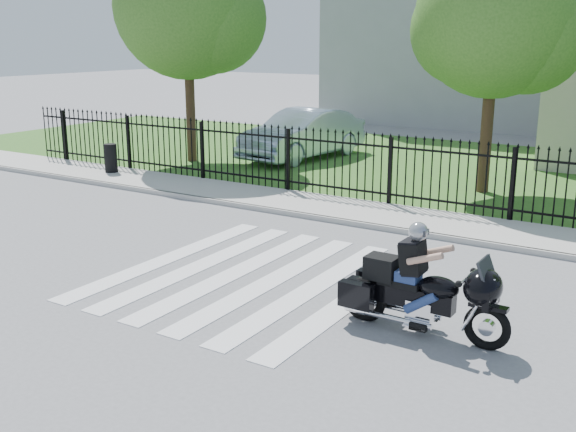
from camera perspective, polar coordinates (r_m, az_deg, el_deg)
The scene contains 12 objects.
ground at distance 12.21m, azimuth -2.92°, elevation -5.14°, with size 120.00×120.00×0.00m, color slate.
crosswalk at distance 12.21m, azimuth -2.92°, elevation -5.12°, with size 5.00×5.50×0.01m, color silver, non-canonical shape.
sidewalk at distance 16.36m, azimuth 7.11°, elevation 0.18°, with size 40.00×2.00×0.12m, color #ADAAA3.
curb at distance 15.49m, azimuth 5.54°, elevation -0.61°, with size 40.00×0.12×0.12m, color #ADAAA3.
grass_strip at distance 22.77m, azimuth 14.60°, elevation 3.85°, with size 40.00×12.00×0.02m, color #336021.
iron_fence at distance 17.06m, azimuth 8.62°, elevation 3.64°, with size 26.00×0.04×1.80m.
tree_left at distance 23.43m, azimuth -8.57°, elevation 17.15°, with size 4.80×4.80×7.58m.
tree_mid at distance 19.09m, azimuth 17.13°, elevation 15.71°, with size 4.20×4.20×6.78m.
building_tall at distance 36.72m, azimuth 17.56°, elevation 17.07°, with size 15.00×10.00×12.00m, color gray.
motorcycle_rider at distance 9.93m, azimuth 11.01°, elevation -5.95°, with size 2.56×0.77×1.69m.
parked_car at distance 23.89m, azimuth 1.27°, elevation 6.94°, with size 1.82×5.23×1.72m, color #A3B8CD.
litter_bin at distance 21.66m, azimuth -14.78°, elevation 4.77°, with size 0.39×0.39×0.88m, color black.
Camera 1 is at (6.59, -9.40, 4.18)m, focal length 42.00 mm.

